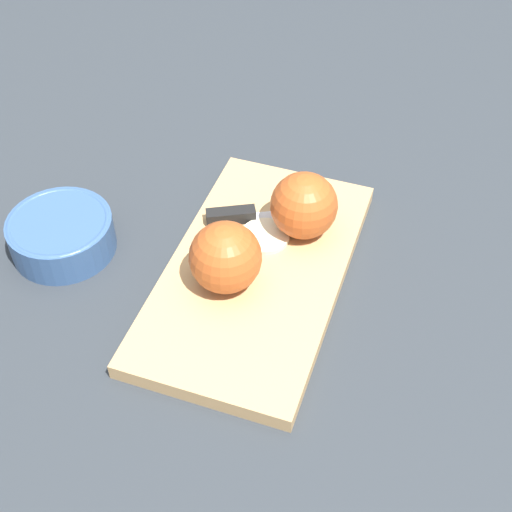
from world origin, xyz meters
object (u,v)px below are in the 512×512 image
object	(u,v)px
apple_half_left	(225,257)
apple_half_right	(304,205)
bowl	(61,233)
knife	(241,215)

from	to	relation	value
apple_half_left	apple_half_right	distance (m)	0.13
apple_half_right	bowl	bearing A→B (deg)	101.19
bowl	apple_half_left	bearing A→B (deg)	-89.13
knife	apple_half_left	bearing A→B (deg)	-106.18
knife	bowl	xyz separation A→B (m)	(-0.11, 0.20, -0.00)
knife	bowl	world-z (taller)	bowl
apple_half_right	knife	distance (m)	0.09
apple_half_right	knife	size ratio (longest dim) A/B	0.61
apple_half_left	knife	distance (m)	0.12
apple_half_left	apple_half_right	world-z (taller)	same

